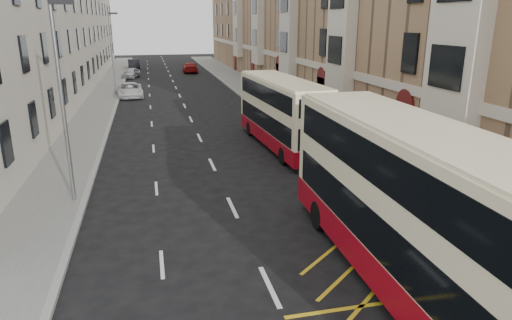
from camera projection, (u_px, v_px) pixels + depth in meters
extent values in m
cube|color=slate|center=(282.00, 109.00, 39.14)|extent=(4.00, 120.00, 0.15)
cube|color=slate|center=(92.00, 118.00, 35.76)|extent=(3.00, 120.00, 0.15)
cube|color=gray|center=(259.00, 110.00, 38.71)|extent=(0.25, 120.00, 0.15)
cube|color=gray|center=(112.00, 117.00, 36.08)|extent=(0.25, 120.00, 0.15)
cube|color=#957556|center=(303.00, 19.00, 52.92)|extent=(10.00, 79.00, 15.00)
cube|color=beige|center=(261.00, 51.00, 52.85)|extent=(0.18, 79.00, 0.50)
cube|color=beige|center=(461.00, 18.00, 18.71)|extent=(0.80, 3.20, 10.00)
cube|color=beige|center=(342.00, 19.00, 29.88)|extent=(0.80, 3.20, 10.00)
cube|color=beige|center=(288.00, 19.00, 41.05)|extent=(0.80, 3.20, 10.00)
cube|color=beige|center=(258.00, 19.00, 52.22)|extent=(0.80, 3.20, 10.00)
cube|color=beige|center=(238.00, 19.00, 63.38)|extent=(0.80, 3.20, 10.00)
cube|color=#541312|center=(403.00, 132.00, 24.20)|extent=(0.20, 1.60, 3.00)
cube|color=#541312|center=(321.00, 97.00, 35.37)|extent=(0.20, 1.60, 3.00)
cube|color=#541312|center=(279.00, 79.00, 46.54)|extent=(0.20, 1.60, 3.00)
cube|color=#541312|center=(253.00, 67.00, 57.71)|extent=(0.20, 1.60, 3.00)
cube|color=#541312|center=(235.00, 60.00, 68.87)|extent=(0.20, 1.60, 3.00)
cube|color=beige|center=(41.00, 29.00, 46.98)|extent=(9.00, 79.00, 13.00)
cylinder|color=red|center=(495.00, 267.00, 13.00)|extent=(0.06, 0.06, 1.00)
cylinder|color=red|center=(429.00, 221.00, 16.02)|extent=(0.06, 0.06, 1.00)
cylinder|color=red|center=(383.00, 189.00, 19.05)|extent=(0.06, 0.06, 1.00)
cube|color=red|center=(430.00, 208.00, 15.88)|extent=(0.05, 6.50, 0.06)
cube|color=red|center=(429.00, 219.00, 16.01)|extent=(0.05, 6.50, 0.06)
cylinder|color=slate|center=(63.00, 106.00, 18.05)|extent=(0.16, 0.16, 8.00)
cube|color=black|center=(61.00, 2.00, 16.99)|extent=(0.90, 0.18, 0.18)
cylinder|color=slate|center=(112.00, 54.00, 45.97)|extent=(0.16, 0.16, 8.00)
cube|color=black|center=(113.00, 13.00, 44.91)|extent=(0.90, 0.18, 0.18)
cube|color=#F4EABB|center=(408.00, 201.00, 12.84)|extent=(2.97, 11.93, 4.26)
cube|color=maroon|center=(403.00, 254.00, 13.32)|extent=(3.00, 11.96, 0.97)
cube|color=black|center=(406.00, 218.00, 12.99)|extent=(2.99, 10.98, 1.19)
cube|color=black|center=(413.00, 156.00, 12.45)|extent=(2.99, 10.98, 1.08)
cube|color=#F4EABB|center=(416.00, 126.00, 12.20)|extent=(2.85, 11.45, 0.13)
cube|color=black|center=(332.00, 158.00, 18.51)|extent=(2.29, 0.14, 1.40)
cube|color=black|center=(334.00, 104.00, 17.86)|extent=(1.89, 0.13, 0.49)
cylinder|color=black|center=(319.00, 215.00, 16.73)|extent=(0.33, 1.09, 1.08)
cylinder|color=black|center=(380.00, 210.00, 17.21)|extent=(0.33, 1.09, 1.08)
cube|color=#F4EABB|center=(282.00, 112.00, 27.10)|extent=(2.90, 10.44, 3.71)
cube|color=maroon|center=(282.00, 135.00, 27.52)|extent=(2.93, 10.47, 0.85)
cube|color=black|center=(282.00, 119.00, 27.23)|extent=(2.90, 9.62, 1.03)
cube|color=black|center=(282.00, 92.00, 26.76)|extent=(2.90, 9.62, 0.94)
cube|color=#F4EABB|center=(283.00, 80.00, 26.55)|extent=(2.79, 10.03, 0.11)
cube|color=black|center=(257.00, 104.00, 31.94)|extent=(2.00, 0.18, 1.22)
cube|color=black|center=(258.00, 76.00, 31.37)|extent=(1.65, 0.16, 0.42)
cube|color=black|center=(317.00, 139.00, 22.50)|extent=(2.00, 0.18, 1.13)
cylinder|color=black|center=(250.00, 129.00, 30.35)|extent=(0.31, 0.95, 0.94)
cylinder|color=black|center=(280.00, 127.00, 30.92)|extent=(0.31, 0.95, 0.94)
cylinder|color=black|center=(283.00, 156.00, 24.29)|extent=(0.31, 0.95, 0.94)
cylinder|color=black|center=(320.00, 153.00, 24.86)|extent=(0.31, 0.95, 0.94)
imported|color=black|center=(467.00, 234.00, 14.21)|extent=(1.10, 0.65, 1.76)
imported|color=silver|center=(130.00, 90.00, 45.62)|extent=(2.60, 5.20, 1.41)
imported|color=#AFB2B8|center=(131.00, 73.00, 60.61)|extent=(2.65, 4.26, 1.35)
imported|color=black|center=(134.00, 65.00, 71.05)|extent=(1.96, 4.88, 1.58)
imported|color=#9D0F0D|center=(190.00, 67.00, 67.19)|extent=(2.23, 5.10, 1.46)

